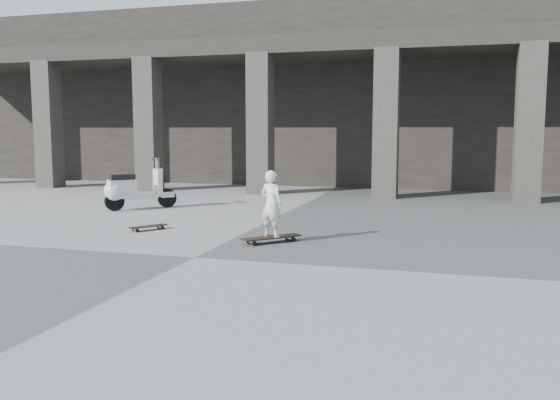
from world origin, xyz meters
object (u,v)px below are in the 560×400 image
(longboard, at_px, (271,238))
(child, at_px, (271,204))
(scooter, at_px, (129,190))
(skateboard_spare, at_px, (148,227))

(longboard, xyz_separation_m, child, (0.00, 0.00, 0.57))
(scooter, bearing_deg, longboard, -80.96)
(longboard, distance_m, skateboard_spare, 2.59)
(longboard, height_order, skateboard_spare, longboard)
(skateboard_spare, xyz_separation_m, scooter, (-1.81, 2.40, 0.40))
(skateboard_spare, bearing_deg, scooter, 70.79)
(skateboard_spare, distance_m, scooter, 3.03)
(longboard, distance_m, scooter, 5.25)
(longboard, xyz_separation_m, scooter, (-4.35, 2.92, 0.39))
(child, relative_size, scooter, 0.81)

